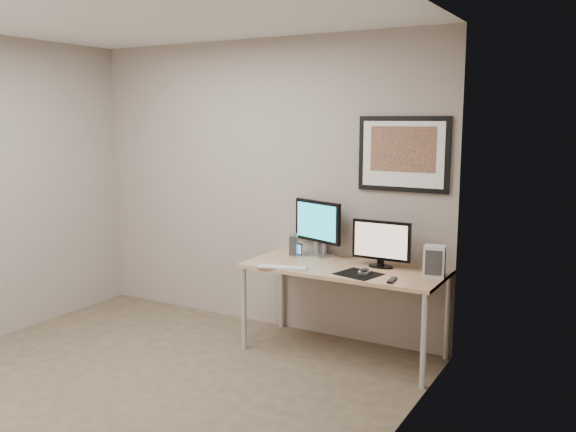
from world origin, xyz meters
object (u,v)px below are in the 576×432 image
Objects in this scene: framed_art at (403,154)px; monitor_tv at (381,243)px; speaker_left at (293,245)px; speaker_right at (323,244)px; phone_dock at (300,250)px; fan_unit at (434,261)px; desk at (344,275)px; monitor_large at (317,225)px; keyboard at (282,267)px.

monitor_tv is (-0.09, -0.21, -0.69)m from framed_art.
speaker_left is (-0.79, -0.00, -0.10)m from monitor_tv.
speaker_right reaches higher than phone_dock.
speaker_right is 0.82× the size of fan_unit.
desk is 0.56m from monitor_large.
phone_dock is at bearing -110.18° from monitor_large.
framed_art is 1.49× the size of monitor_large.
monitor_tv is at bearing 0.49° from speaker_right.
speaker_right is (-0.69, -0.05, -0.80)m from framed_art.
fan_unit is (1.24, -0.06, 0.02)m from speaker_left.
monitor_tv is 4.10× the size of phone_dock.
monitor_large is at bearing 19.59° from speaker_left.
framed_art is at bearing 23.75° from keyboard.
monitor_large reaches higher than speaker_left.
monitor_large is 0.65m from monitor_tv.
framed_art is at bearing 43.46° from desk.
phone_dock is (-0.82, -0.20, -0.83)m from framed_art.
monitor_tv is at bearing 161.79° from fan_unit.
phone_dock is at bearing 166.47° from fan_unit.
fan_unit is at bearing 4.05° from desk.
phone_dock is (0.06, 0.02, -0.04)m from speaker_left.
desk is at bearing 174.38° from fan_unit.
desk is at bearing -15.01° from monitor_large.
framed_art is 3.17× the size of fan_unit.
framed_art is 1.05m from speaker_right.
monitor_large is 0.26m from phone_dock.
keyboard is (-0.41, -0.29, 0.07)m from desk.
desk is at bearing -24.29° from speaker_right.
monitor_large is at bearing 167.84° from monitor_tv.
monitor_tv is (0.63, -0.14, -0.06)m from monitor_large.
framed_art reaches higher than fan_unit.
desk is at bearing -155.82° from monitor_tv.
phone_dock is (-0.74, 0.01, -0.14)m from monitor_tv.
monitor_large reaches higher than monitor_tv.
monitor_large is at bearing 145.45° from desk.
phone_dock is 1.19m from fan_unit.
desk is at bearing 19.70° from keyboard.
monitor_large is 2.13× the size of fan_unit.
framed_art is 0.73m from monitor_tv.
desk is 2.13× the size of framed_art.
monitor_tv reaches higher than desk.
speaker_right is at bearing 72.14° from phone_dock.
fan_unit reaches higher than speaker_left.
monitor_tv is at bearing 15.64° from keyboard.
desk is 8.00× the size of speaker_left.
framed_art is 1.32m from keyboard.
monitor_large reaches higher than fan_unit.
fan_unit is (0.71, 0.05, 0.18)m from desk.
keyboard is at bearing -57.45° from phone_dock.
speaker_right is 0.21m from phone_dock.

